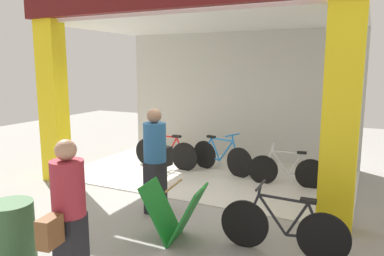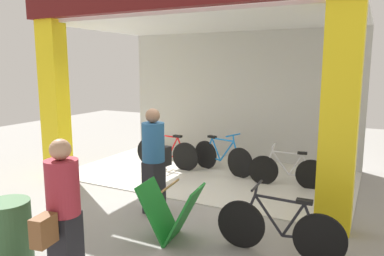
% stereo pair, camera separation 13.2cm
% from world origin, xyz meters
% --- Properties ---
extents(ground_plane, '(19.72, 19.72, 0.00)m').
position_xyz_m(ground_plane, '(0.00, 0.00, 0.00)').
color(ground_plane, gray).
rests_on(ground_plane, ground).
extents(shop_facade, '(6.06, 3.67, 3.88)m').
position_xyz_m(shop_facade, '(0.00, 1.75, 2.09)').
color(shop_facade, beige).
rests_on(shop_facade, ground).
extents(bicycle_inside_0, '(1.57, 0.59, 0.90)m').
position_xyz_m(bicycle_inside_0, '(0.18, 1.91, 0.36)').
color(bicycle_inside_0, black).
rests_on(bicycle_inside_0, ground).
extents(bicycle_inside_1, '(1.64, 0.45, 0.90)m').
position_xyz_m(bicycle_inside_1, '(-1.10, 1.71, 0.36)').
color(bicycle_inside_1, black).
rests_on(bicycle_inside_1, ground).
extents(bicycle_inside_2, '(1.48, 0.41, 0.82)m').
position_xyz_m(bicycle_inside_2, '(1.67, 1.61, 0.33)').
color(bicycle_inside_2, black).
rests_on(bicycle_inside_2, ground).
extents(bicycle_parked_0, '(1.59, 0.44, 0.87)m').
position_xyz_m(bicycle_parked_0, '(2.18, -1.06, 0.35)').
color(bicycle_parked_0, black).
rests_on(bicycle_parked_0, ground).
extents(sandwich_board_sign, '(0.86, 0.63, 0.78)m').
position_xyz_m(sandwich_board_sign, '(0.78, -1.30, 0.39)').
color(sandwich_board_sign, '#197226').
rests_on(sandwich_board_sign, ground).
extents(pedestrian_1, '(0.38, 0.61, 1.68)m').
position_xyz_m(pedestrian_1, '(0.06, -0.58, 0.87)').
color(pedestrian_1, black).
rests_on(pedestrian_1, ground).
extents(pedestrian_2, '(0.39, 0.64, 1.60)m').
position_xyz_m(pedestrian_2, '(0.33, -2.74, 0.82)').
color(pedestrian_2, black).
rests_on(pedestrian_2, ground).
extents(trash_bin, '(0.52, 0.52, 0.76)m').
position_xyz_m(trash_bin, '(-0.61, -2.69, 0.38)').
color(trash_bin, '#335933').
rests_on(trash_bin, ground).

